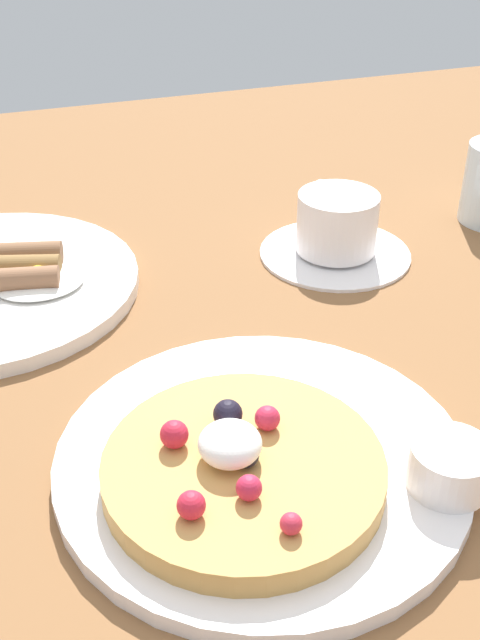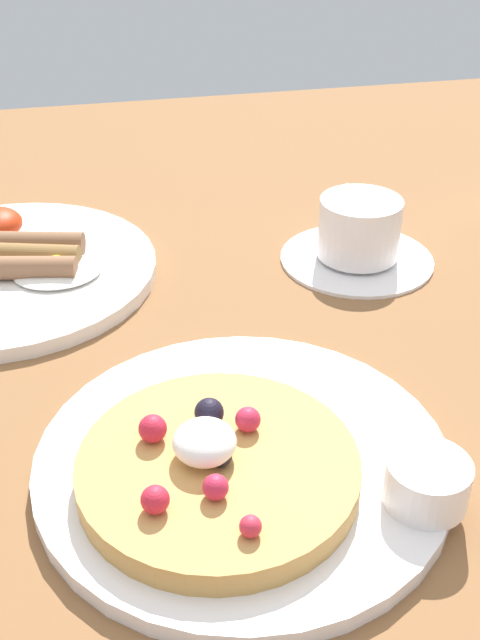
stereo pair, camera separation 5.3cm
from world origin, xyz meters
name	(u,v)px [view 1 (the left image)]	position (x,y,z in m)	size (l,w,h in m)	color
ground_plane	(182,401)	(0.00, 0.00, -0.01)	(2.09, 1.37, 0.03)	brown
pancake_plate	(262,459)	(0.03, -0.10, 0.01)	(0.26, 0.26, 0.01)	white
pancake_with_berries	(242,467)	(0.01, -0.12, 0.02)	(0.17, 0.17, 0.04)	tan
syrup_ramekin	(450,466)	(0.12, -0.16, 0.03)	(0.05, 0.05, 0.03)	white
coffee_saucer	(335,252)	(0.19, 0.15, 0.00)	(0.14, 0.14, 0.01)	white
coffee_cup	(337,221)	(0.19, 0.15, 0.03)	(0.07, 0.10, 0.05)	white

